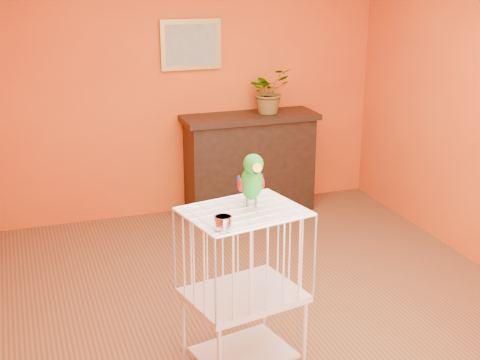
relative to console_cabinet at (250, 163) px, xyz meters
name	(u,v)px	position (x,y,z in m)	size (l,w,h in m)	color
ground	(271,304)	(-0.55, -2.01, -0.52)	(4.50, 4.50, 0.00)	brown
room_shell	(274,104)	(-0.55, -2.01, 1.06)	(4.50, 4.50, 4.50)	#D75714
console_cabinet	(250,163)	(0.00, 0.00, 0.00)	(1.40, 0.50, 1.04)	black
potted_plant	(267,95)	(0.21, 0.05, 0.70)	(0.42, 0.47, 0.36)	#26722D
framed_picture	(191,45)	(-0.55, 0.21, 1.23)	(0.62, 0.04, 0.50)	#A5873B
birdcage	(244,287)	(-1.02, -2.70, 0.04)	(0.80, 0.67, 1.08)	silver
feed_cup	(223,222)	(-1.22, -2.93, 0.61)	(0.10, 0.10, 0.07)	silver
parrot	(252,179)	(-0.94, -2.64, 0.74)	(0.17, 0.31, 0.35)	#59544C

